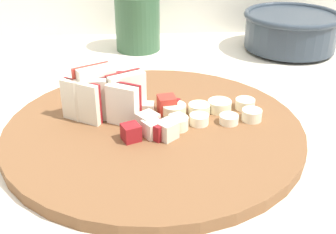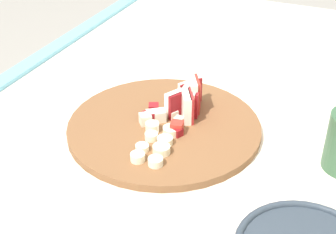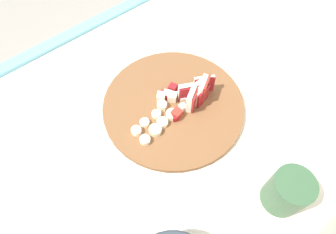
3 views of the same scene
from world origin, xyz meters
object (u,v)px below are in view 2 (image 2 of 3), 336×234
(apple_dice_pile, at_px, (160,119))
(cutting_board, at_px, (165,127))
(apple_wedge_fan, at_px, (189,99))
(banana_slice_rows, at_px, (157,143))

(apple_dice_pile, bearing_deg, cutting_board, 101.92)
(apple_wedge_fan, xyz_separation_m, banana_slice_rows, (0.13, -0.01, -0.02))
(cutting_board, bearing_deg, apple_wedge_fan, 158.05)
(cutting_board, height_order, banana_slice_rows, banana_slice_rows)
(apple_wedge_fan, height_order, banana_slice_rows, apple_wedge_fan)
(cutting_board, xyz_separation_m, apple_wedge_fan, (-0.06, 0.02, 0.03))
(cutting_board, relative_size, apple_wedge_fan, 3.44)
(apple_wedge_fan, bearing_deg, cutting_board, -21.95)
(cutting_board, height_order, apple_dice_pile, apple_dice_pile)
(cutting_board, bearing_deg, apple_dice_pile, -78.08)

